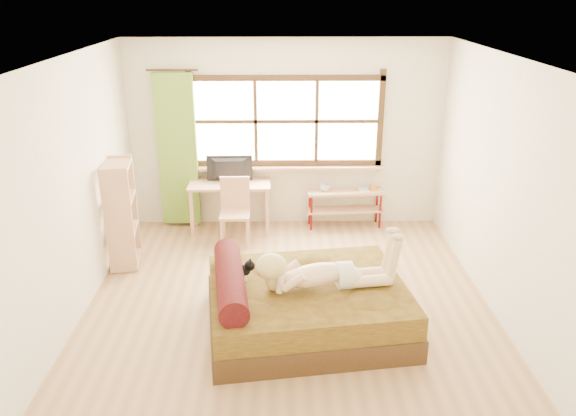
{
  "coord_description": "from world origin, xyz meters",
  "views": [
    {
      "loc": [
        -0.08,
        -5.62,
        3.34
      ],
      "look_at": [
        -0.0,
        0.2,
        1.03
      ],
      "focal_mm": 35.0,
      "sensor_mm": 36.0,
      "label": 1
    }
  ],
  "objects_px": {
    "woman": "(323,260)",
    "chair": "(235,207)",
    "desk": "(230,189)",
    "pipe_shelf": "(346,200)",
    "bookshelf": "(121,214)",
    "bed": "(303,304)",
    "kitten": "(237,270)"
  },
  "relations": [
    {
      "from": "woman",
      "to": "chair",
      "type": "xyz_separation_m",
      "value": [
        -1.05,
        2.22,
        -0.3
      ]
    },
    {
      "from": "desk",
      "to": "pipe_shelf",
      "type": "relative_size",
      "value": 1.04
    },
    {
      "from": "chair",
      "to": "pipe_shelf",
      "type": "xyz_separation_m",
      "value": [
        1.59,
        0.49,
        -0.1
      ]
    },
    {
      "from": "pipe_shelf",
      "to": "bookshelf",
      "type": "distance_m",
      "value": 3.19
    },
    {
      "from": "bed",
      "to": "chair",
      "type": "distance_m",
      "value": 2.35
    },
    {
      "from": "bed",
      "to": "bookshelf",
      "type": "height_order",
      "value": "bookshelf"
    },
    {
      "from": "woman",
      "to": "bookshelf",
      "type": "height_order",
      "value": "bookshelf"
    },
    {
      "from": "desk",
      "to": "bookshelf",
      "type": "height_order",
      "value": "bookshelf"
    },
    {
      "from": "bed",
      "to": "desk",
      "type": "relative_size",
      "value": 1.89
    },
    {
      "from": "pipe_shelf",
      "to": "bookshelf",
      "type": "xyz_separation_m",
      "value": [
        -2.95,
        -1.16,
        0.28
      ]
    },
    {
      "from": "bed",
      "to": "woman",
      "type": "distance_m",
      "value": 0.57
    },
    {
      "from": "woman",
      "to": "pipe_shelf",
      "type": "distance_m",
      "value": 2.78
    },
    {
      "from": "chair",
      "to": "bookshelf",
      "type": "xyz_separation_m",
      "value": [
        -1.37,
        -0.68,
        0.18
      ]
    },
    {
      "from": "kitten",
      "to": "bookshelf",
      "type": "distance_m",
      "value": 2.08
    },
    {
      "from": "bed",
      "to": "bookshelf",
      "type": "distance_m",
      "value": 2.71
    },
    {
      "from": "pipe_shelf",
      "to": "bookshelf",
      "type": "height_order",
      "value": "bookshelf"
    },
    {
      "from": "bed",
      "to": "desk",
      "type": "xyz_separation_m",
      "value": [
        -0.95,
        2.54,
        0.36
      ]
    },
    {
      "from": "woman",
      "to": "pipe_shelf",
      "type": "relative_size",
      "value": 1.25
    },
    {
      "from": "kitten",
      "to": "pipe_shelf",
      "type": "distance_m",
      "value": 2.92
    },
    {
      "from": "kitten",
      "to": "bookshelf",
      "type": "relative_size",
      "value": 0.22
    },
    {
      "from": "bookshelf",
      "to": "kitten",
      "type": "bearing_deg",
      "value": -49.94
    },
    {
      "from": "desk",
      "to": "bookshelf",
      "type": "distance_m",
      "value": 1.64
    },
    {
      "from": "kitten",
      "to": "pipe_shelf",
      "type": "xyz_separation_m",
      "value": [
        1.4,
        2.55,
        -0.22
      ]
    },
    {
      "from": "bed",
      "to": "kitten",
      "type": "height_order",
      "value": "bed"
    },
    {
      "from": "woman",
      "to": "desk",
      "type": "xyz_separation_m",
      "value": [
        -1.15,
        2.58,
        -0.18
      ]
    },
    {
      "from": "kitten",
      "to": "bookshelf",
      "type": "xyz_separation_m",
      "value": [
        -1.55,
        1.39,
        0.06
      ]
    },
    {
      "from": "desk",
      "to": "pipe_shelf",
      "type": "height_order",
      "value": "desk"
    },
    {
      "from": "bed",
      "to": "bookshelf",
      "type": "relative_size",
      "value": 1.64
    },
    {
      "from": "woman",
      "to": "desk",
      "type": "relative_size",
      "value": 1.2
    },
    {
      "from": "kitten",
      "to": "chair",
      "type": "xyz_separation_m",
      "value": [
        -0.18,
        2.07,
        -0.12
      ]
    },
    {
      "from": "desk",
      "to": "chair",
      "type": "distance_m",
      "value": 0.4
    },
    {
      "from": "woman",
      "to": "chair",
      "type": "distance_m",
      "value": 2.47
    }
  ]
}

